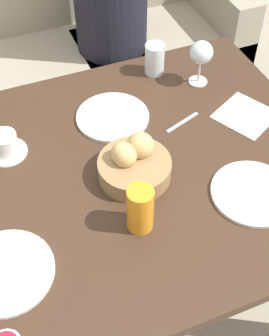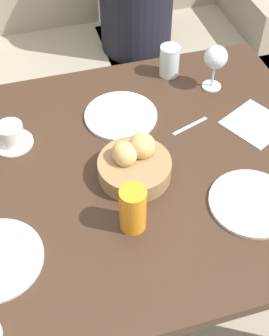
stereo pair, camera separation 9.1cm
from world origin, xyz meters
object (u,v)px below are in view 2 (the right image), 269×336
object	(u,v)px
wine_glass	(216,59)
couch	(95,55)
spoon_coffee	(190,126)
plate_far_center	(121,116)
seated_person	(136,28)
coffee_cup	(11,136)
napkin	(255,124)
juice_glass	(131,209)
plate_near_right	(252,203)
water_tumbler	(169,61)
bread_basket	(134,163)

from	to	relation	value
wine_glass	couch	bearing A→B (deg)	104.73
spoon_coffee	plate_far_center	bearing A→B (deg)	152.29
seated_person	coffee_cup	distance (m)	1.04
napkin	coffee_cup	bearing A→B (deg)	170.54
plate_far_center	juice_glass	size ratio (longest dim) A/B	1.70
seated_person	napkin	size ratio (longest dim) A/B	5.73
wine_glass	plate_near_right	bearing A→B (deg)	-100.05
coffee_cup	spoon_coffee	world-z (taller)	coffee_cup
water_tumbler	wine_glass	xyz separation A→B (m)	(0.11, -0.11, 0.06)
seated_person	wine_glass	distance (m)	0.79
couch	juice_glass	bearing A→B (deg)	-97.67
plate_near_right	napkin	distance (m)	0.32
plate_near_right	plate_far_center	distance (m)	0.49
couch	bread_basket	xyz separation A→B (m)	(-0.13, -1.18, 0.45)
plate_near_right	napkin	bearing A→B (deg)	62.42
wine_glass	napkin	world-z (taller)	wine_glass
bread_basket	spoon_coffee	world-z (taller)	bread_basket
seated_person	wine_glass	size ratio (longest dim) A/B	8.00
couch	bread_basket	distance (m)	1.26
spoon_coffee	couch	bearing A→B (deg)	95.09
plate_near_right	juice_glass	xyz separation A→B (m)	(-0.32, 0.02, 0.06)
seated_person	coffee_cup	xyz separation A→B (m)	(-0.62, -0.81, 0.23)
couch	bread_basket	bearing A→B (deg)	-96.15
couch	plate_far_center	bearing A→B (deg)	-96.14
napkin	seated_person	bearing A→B (deg)	96.90
couch	plate_near_right	world-z (taller)	couch
plate_near_right	juice_glass	size ratio (longest dim) A/B	1.70
water_tumbler	coffee_cup	bearing A→B (deg)	-160.66
bread_basket	spoon_coffee	xyz separation A→B (m)	(0.22, 0.14, -0.04)
seated_person	plate_near_right	distance (m)	1.23
plate_near_right	seated_person	bearing A→B (deg)	88.39
couch	seated_person	distance (m)	0.32
water_tumbler	coffee_cup	distance (m)	0.59
plate_far_center	water_tumbler	size ratio (longest dim) A/B	2.12
napkin	couch	bearing A→B (deg)	104.98
bread_basket	napkin	xyz separation A→B (m)	(0.42, 0.09, -0.04)
bread_basket	plate_near_right	xyz separation A→B (m)	(0.27, -0.19, -0.04)
bread_basket	plate_far_center	world-z (taller)	bread_basket
seated_person	wine_glass	xyz separation A→B (m)	(0.05, -0.72, 0.31)
bread_basket	plate_far_center	bearing A→B (deg)	83.83
couch	plate_far_center	xyz separation A→B (m)	(-0.10, -0.94, 0.41)
seated_person	juice_glass	bearing A→B (deg)	-106.73
seated_person	water_tumbler	xyz separation A→B (m)	(-0.06, -0.62, 0.25)
seated_person	napkin	distance (m)	0.96
couch	bread_basket	world-z (taller)	couch
plate_far_center	wine_glass	bearing A→B (deg)	10.53
plate_near_right	water_tumbler	size ratio (longest dim) A/B	2.11
juice_glass	wine_glass	bearing A→B (deg)	48.74
juice_glass	spoon_coffee	size ratio (longest dim) A/B	1.05
water_tumbler	spoon_coffee	world-z (taller)	water_tumbler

